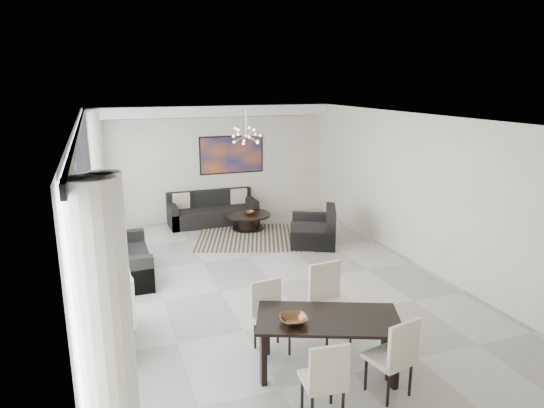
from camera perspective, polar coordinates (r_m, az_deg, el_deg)
name	(u,v)px	position (r m, az deg, el deg)	size (l,w,h in m)	color
room_shell	(298,202)	(8.39, 3.09, 0.21)	(6.00, 9.00, 2.90)	#A8A39B
window_wall	(95,219)	(7.76, -20.13, -1.70)	(0.37, 8.95, 2.90)	silver
soffit	(213,111)	(12.12, -6.97, 10.79)	(5.98, 0.40, 0.26)	white
painting	(232,155)	(12.52, -4.76, 5.80)	(1.68, 0.04, 0.98)	#BB511A
chandelier	(246,136)	(10.50, -3.04, 8.05)	(0.66, 0.66, 0.71)	silver
rug	(257,237)	(11.16, -1.78, -3.89)	(2.68, 2.06, 0.01)	black
coffee_table	(248,220)	(11.71, -2.85, -1.94)	(1.10, 1.10, 0.38)	black
bowl_coffee	(250,213)	(11.60, -2.64, -1.04)	(0.25, 0.25, 0.08)	brown
sofa_main	(213,213)	(12.27, -7.01, -1.03)	(2.17, 0.89, 0.79)	black
loveseat	(118,263)	(9.25, -17.67, -6.58)	(1.00, 1.77, 0.89)	black
armchair	(315,232)	(10.63, 5.08, -3.29)	(1.28, 1.30, 0.84)	black
side_table	(107,218)	(11.99, -18.82, -1.59)	(0.40, 0.40, 0.54)	black
tv_console	(111,330)	(7.08, -18.40, -13.90)	(0.41, 1.46, 0.46)	black
television	(120,289)	(6.88, -17.43, -9.53)	(1.14, 0.15, 0.66)	gray
dining_table	(328,324)	(6.08, 6.61, -13.85)	(1.92, 1.45, 0.72)	black
dining_chair_sw	(326,376)	(5.32, 6.35, -19.51)	(0.47, 0.47, 0.94)	beige
dining_chair_se	(396,353)	(5.79, 14.37, -16.62)	(0.53, 0.53, 0.97)	beige
dining_chair_nw	(269,311)	(6.54, -0.35, -12.51)	(0.48, 0.48, 0.94)	beige
dining_chair_ne	(328,296)	(6.84, 6.65, -10.68)	(0.53, 0.53, 1.06)	beige
bowl_dining	(294,320)	(5.87, 2.58, -13.46)	(0.33, 0.33, 0.08)	brown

